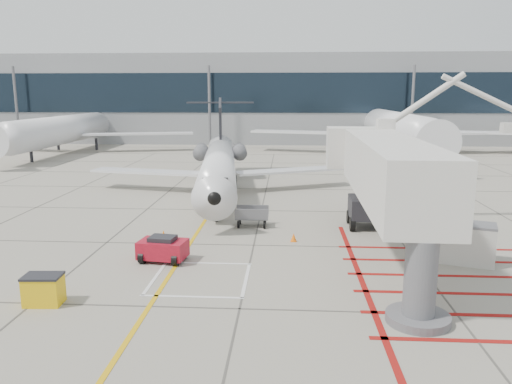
# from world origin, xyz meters

# --- Properties ---
(ground_plane) EXTENTS (260.00, 260.00, 0.00)m
(ground_plane) POSITION_xyz_m (0.00, 0.00, 0.00)
(ground_plane) COLOR #9D9788
(ground_plane) RESTS_ON ground
(regional_jet) EXTENTS (25.20, 30.26, 7.31)m
(regional_jet) POSITION_xyz_m (-3.44, 15.37, 3.66)
(regional_jet) COLOR white
(regional_jet) RESTS_ON ground_plane
(jet_bridge) EXTENTS (9.56, 19.57, 7.76)m
(jet_bridge) POSITION_xyz_m (6.53, 1.93, 3.88)
(jet_bridge) COLOR silver
(jet_bridge) RESTS_ON ground_plane
(pushback_tug) EXTENTS (2.41, 1.70, 1.30)m
(pushback_tug) POSITION_xyz_m (-4.19, 1.21, 0.65)
(pushback_tug) COLOR #AA1023
(pushback_tug) RESTS_ON ground_plane
(spill_bin) EXTENTS (1.42, 1.00, 1.19)m
(spill_bin) POSITION_xyz_m (-7.52, -4.03, 0.59)
(spill_bin) COLOR yellow
(spill_bin) RESTS_ON ground_plane
(baggage_cart) EXTENTS (1.98, 1.25, 1.25)m
(baggage_cart) POSITION_xyz_m (-0.36, 7.85, 0.63)
(baggage_cart) COLOR #5B5B60
(baggage_cart) RESTS_ON ground_plane
(ground_power_unit) EXTENTS (2.76, 2.13, 1.93)m
(ground_power_unit) POSITION_xyz_m (10.31, 1.89, 0.97)
(ground_power_unit) COLOR beige
(ground_power_unit) RESTS_ON ground_plane
(cone_nose) EXTENTS (0.37, 0.37, 0.52)m
(cone_nose) POSITION_xyz_m (-5.05, 4.77, 0.26)
(cone_nose) COLOR orange
(cone_nose) RESTS_ON ground_plane
(cone_side) EXTENTS (0.33, 0.33, 0.46)m
(cone_side) POSITION_xyz_m (2.13, 4.84, 0.23)
(cone_side) COLOR orange
(cone_side) RESTS_ON ground_plane
(terminal_building) EXTENTS (180.00, 28.00, 14.00)m
(terminal_building) POSITION_xyz_m (10.00, 70.00, 7.00)
(terminal_building) COLOR gray
(terminal_building) RESTS_ON ground_plane
(terminal_glass_band) EXTENTS (180.00, 0.10, 6.00)m
(terminal_glass_band) POSITION_xyz_m (10.00, 55.95, 8.00)
(terminal_glass_band) COLOR black
(terminal_glass_band) RESTS_ON ground_plane
(bg_aircraft_b) EXTENTS (33.46, 37.17, 11.15)m
(bg_aircraft_b) POSITION_xyz_m (-28.15, 46.00, 5.58)
(bg_aircraft_b) COLOR silver
(bg_aircraft_b) RESTS_ON ground_plane
(bg_aircraft_c) EXTENTS (37.63, 41.81, 12.54)m
(bg_aircraft_c) POSITION_xyz_m (15.52, 46.00, 6.27)
(bg_aircraft_c) COLOR silver
(bg_aircraft_c) RESTS_ON ground_plane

